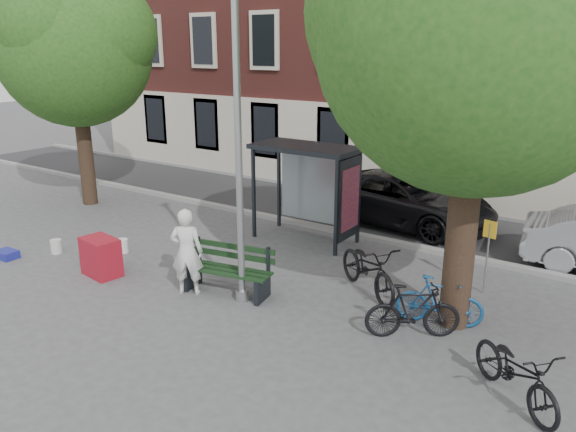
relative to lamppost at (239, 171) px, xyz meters
The scene contains 21 objects.
ground 2.78m from the lamppost, ahead, with size 90.00×90.00×0.00m, color #4C4C4F.
road 7.53m from the lamppost, 90.00° to the left, with size 40.00×4.00×0.01m, color #28282B.
curb_near 5.69m from the lamppost, 90.00° to the left, with size 40.00×0.25×0.12m, color gray.
curb_far 9.40m from the lamppost, 90.00° to the left, with size 40.00×0.25×0.12m, color gray.
lamppost is the anchor object (origin of this frame).
tree_right 5.10m from the lamppost, 19.03° to the left, with size 5.76×5.60×8.20m.
tree_left 9.75m from the lamppost, 162.21° to the left, with size 5.18×4.86×7.40m.
bus_shelter 4.24m from the lamppost, 98.43° to the left, with size 2.85×1.45×2.62m.
painter 2.22m from the lamppost, 163.58° to the right, with size 0.69×0.46×1.90m, color silver.
bench 2.37m from the lamppost, 163.38° to the left, with size 2.08×1.01×1.03m.
bike_a 3.48m from the lamppost, 42.17° to the left, with size 0.78×2.23×1.17m, color black.
bike_b 4.60m from the lamppost, 19.04° to the left, with size 0.46×1.64×0.99m, color navy.
bike_c 6.02m from the lamppost, ahead, with size 0.68×1.94×1.02m, color black.
bike_d 4.23m from the lamppost, ahead, with size 0.49×1.75×1.05m, color black.
car_dark 7.16m from the lamppost, 84.95° to the left, with size 2.53×5.48×1.52m, color black.
red_stand 4.33m from the lamppost, 167.78° to the right, with size 0.90×0.60×0.90m, color maroon.
blue_crate 7.13m from the lamppost, 167.43° to the right, with size 0.55×0.40×0.20m, color navy.
bucket_a 5.09m from the lamppost, behind, with size 0.28×0.28×0.36m, color white.
bucket_b 4.65m from the lamppost, 168.70° to the right, with size 0.28×0.28×0.36m, color white.
bucket_c 6.32m from the lamppost, behind, with size 0.28×0.28×0.36m, color silver.
notice_sign 5.46m from the lamppost, 38.46° to the left, with size 0.28×0.08×1.64m.
Camera 1 is at (6.87, -8.35, 5.17)m, focal length 35.00 mm.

